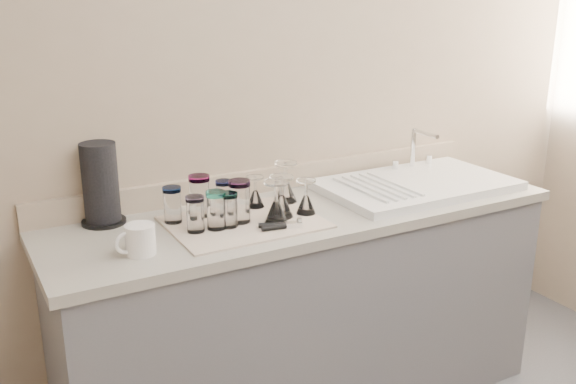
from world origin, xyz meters
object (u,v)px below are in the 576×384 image
tumbler_teal (172,204)px  tumbler_blue (216,210)px  tumbler_lavender (240,201)px  goblet_back_left (255,196)px  goblet_front_left (281,203)px  white_mug (139,240)px  goblet_extra (276,209)px  goblet_back_right (286,188)px  tumbler_extra (229,209)px  goblet_front_right (306,202)px  tumbler_purple (224,196)px  can_opener (281,226)px  tumbler_magenta (195,214)px  sink_unit (416,184)px  paper_towel_roll (101,185)px  tumbler_cyan (200,196)px

tumbler_teal → tumbler_blue: 0.18m
tumbler_lavender → goblet_back_left: bearing=45.3°
goblet_front_left → white_mug: 0.57m
goblet_back_left → goblet_extra: goblet_extra is taller
goblet_back_right → tumbler_lavender: bearing=-154.1°
goblet_back_right → white_mug: size_ratio=1.14×
tumbler_extra → goblet_front_right: (0.32, -0.01, -0.02)m
tumbler_blue → goblet_extra: 0.22m
tumbler_purple → can_opener: bearing=-67.8°
tumbler_magenta → tumbler_lavender: (0.18, 0.01, 0.01)m
goblet_front_left → goblet_extra: (-0.05, -0.05, 0.00)m
tumbler_purple → tumbler_blue: (-0.10, -0.15, 0.01)m
tumbler_magenta → tumbler_extra: size_ratio=1.01×
sink_unit → tumbler_lavender: size_ratio=5.16×
tumbler_magenta → goblet_extra: 0.30m
goblet_extra → tumbler_purple: bearing=119.2°
tumbler_purple → paper_towel_roll: bearing=164.1°
sink_unit → goblet_front_right: 0.60m
tumbler_magenta → white_mug: 0.24m
tumbler_purple → tumbler_lavender: (0.01, -0.13, 0.02)m
goblet_front_right → tumbler_purple: bearing=148.3°
tumbler_lavender → goblet_extra: 0.14m
tumbler_blue → goblet_front_right: 0.37m
sink_unit → tumbler_extra: bearing=-176.4°
tumbler_cyan → tumbler_blue: tumbler_cyan is taller
goblet_front_left → goblet_front_right: size_ratio=1.19×
tumbler_magenta → goblet_back_left: size_ratio=1.05×
goblet_back_left → goblet_front_left: bearing=-77.6°
tumbler_purple → tumbler_lavender: bearing=-87.1°
goblet_back_right → can_opener: size_ratio=1.06×
sink_unit → tumbler_cyan: bearing=173.9°
tumbler_extra → can_opener: 0.20m
tumbler_blue → goblet_front_right: (0.36, -0.01, -0.03)m
tumbler_teal → white_mug: tumbler_teal is taller
goblet_back_right → goblet_front_left: size_ratio=1.03×
tumbler_magenta → goblet_back_right: goblet_back_right is taller
tumbler_cyan → goblet_back_left: 0.23m
tumbler_blue → white_mug: size_ratio=0.97×
tumbler_purple → goblet_front_left: (0.17, -0.15, -0.01)m
tumbler_teal → goblet_back_left: (0.34, 0.01, -0.03)m
goblet_back_left → tumbler_lavender: bearing=-134.7°
tumbler_cyan → goblet_back_right: goblet_back_right is taller
sink_unit → white_mug: bearing=-174.1°
tumbler_purple → goblet_front_right: 0.31m
tumbler_extra → goblet_front_right: goblet_front_right is taller
tumbler_lavender → goblet_back_right: size_ratio=0.97×
goblet_back_left → can_opener: (-0.03, -0.26, -0.03)m
tumbler_magenta → goblet_extra: bearing=-12.6°
tumbler_blue → tumbler_extra: tumbler_blue is taller
goblet_front_left → goblet_front_right: (0.10, -0.01, -0.01)m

